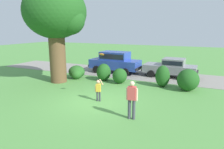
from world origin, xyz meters
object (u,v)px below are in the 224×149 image
(frisbee, at_px, (102,54))
(oak_tree_large, at_px, (57,16))
(parked_sedan, at_px, (171,67))
(parked_suv, at_px, (115,61))
(child_thrower, at_px, (98,89))
(adult_onlooker, at_px, (132,98))

(frisbee, bearing_deg, oak_tree_large, 154.09)
(oak_tree_large, relative_size, frisbee, 24.57)
(parked_sedan, bearing_deg, parked_suv, -175.39)
(parked_sedan, distance_m, frisbee, 7.99)
(oak_tree_large, bearing_deg, frisbee, -25.91)
(oak_tree_large, relative_size, child_thrower, 5.45)
(oak_tree_large, xyz_separation_m, adult_onlooker, (7.16, -4.07, -3.84))
(oak_tree_large, height_order, child_thrower, oak_tree_large)
(oak_tree_large, bearing_deg, child_thrower, -29.33)
(parked_suv, xyz_separation_m, adult_onlooker, (4.63, -8.70, -0.09))
(parked_sedan, height_order, parked_suv, parked_suv)
(parked_sedan, xyz_separation_m, frisbee, (-2.63, -7.35, 1.73))
(parked_sedan, height_order, adult_onlooker, adult_onlooker)
(frisbee, height_order, adult_onlooker, frisbee)
(child_thrower, bearing_deg, frisbee, 81.12)
(frisbee, bearing_deg, adult_onlooker, -36.40)
(parked_sedan, xyz_separation_m, parked_suv, (-4.90, -0.39, 0.23))
(frisbee, relative_size, adult_onlooker, 0.16)
(adult_onlooker, bearing_deg, parked_sedan, 88.32)
(parked_suv, height_order, child_thrower, parked_suv)
(adult_onlooker, bearing_deg, frisbee, 143.60)
(parked_suv, bearing_deg, parked_sedan, 4.61)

